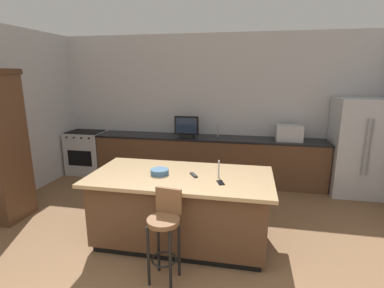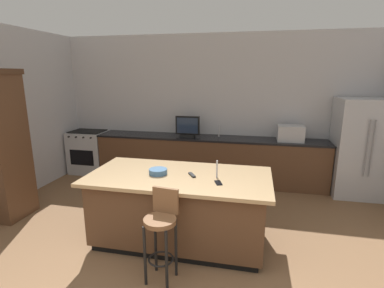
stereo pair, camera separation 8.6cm
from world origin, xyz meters
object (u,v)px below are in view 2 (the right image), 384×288
refrigerator (360,148)px  fruit_bowl (158,172)px  microwave (290,133)px  tv_remote (192,175)px  tv_monitor (188,127)px  range_oven (89,152)px  kitchen_island (179,208)px  cell_phone (218,183)px  bar_stool_center (162,227)px

refrigerator → fruit_bowl: 3.79m
microwave → tv_remote: microwave is taller
microwave → tv_monitor: tv_monitor is taller
range_oven → kitchen_island: bearing=-40.5°
range_oven → fruit_bowl: (2.43, -2.34, 0.49)m
range_oven → cell_phone: bearing=-37.7°
tv_monitor → fruit_bowl: tv_monitor is taller
kitchen_island → microwave: 2.86m
kitchen_island → tv_monitor: size_ratio=4.70×
microwave → cell_phone: (-1.05, -2.49, -0.15)m
range_oven → tv_remote: size_ratio=5.59×
bar_stool_center → fruit_bowl: size_ratio=4.33×
range_oven → fruit_bowl: size_ratio=4.10×
bar_stool_center → range_oven: bearing=138.8°
kitchen_island → fruit_bowl: 0.56m
microwave → fruit_bowl: size_ratio=2.07×
refrigerator → fruit_bowl: refrigerator is taller
microwave → tv_monitor: bearing=-178.5°
tv_monitor → bar_stool_center: 3.08m
tv_monitor → kitchen_island: bearing=-79.6°
kitchen_island → refrigerator: size_ratio=1.30×
refrigerator → cell_phone: 3.30m
refrigerator → tv_monitor: (-3.19, 0.04, 0.24)m
fruit_bowl → cell_phone: 0.81m
kitchen_island → fruit_bowl: bearing=-173.8°
microwave → tv_monitor: size_ratio=0.98×
range_oven → tv_remote: 3.71m
cell_phone → tv_monitor: bearing=91.3°
refrigerator → tv_monitor: size_ratio=3.61×
kitchen_island → cell_phone: bearing=-19.3°
tv_monitor → range_oven: bearing=178.7°
microwave → cell_phone: 2.71m
kitchen_island → range_oven: (-2.70, 2.31, -0.00)m
refrigerator → tv_remote: (-2.61, -2.21, 0.06)m
bar_stool_center → cell_phone: bar_stool_center is taller
tv_monitor → cell_phone: bearing=-69.0°
refrigerator → cell_phone: (-2.26, -2.40, 0.05)m
bar_stool_center → tv_remote: bar_stool_center is taller
refrigerator → bar_stool_center: size_ratio=1.76×
refrigerator → tv_remote: size_ratio=10.38×
tv_monitor → tv_remote: size_ratio=2.87×
microwave → bar_stool_center: bearing=-117.2°
cell_phone → tv_remote: bearing=132.6°
cell_phone → tv_remote: size_ratio=0.88×
kitchen_island → cell_phone: (0.52, -0.18, 0.46)m
range_oven → cell_phone: size_ratio=6.33×
fruit_bowl → tv_remote: (0.43, 0.03, -0.02)m
bar_stool_center → cell_phone: size_ratio=6.68×
refrigerator → tv_remote: 3.42m
cell_phone → tv_remote: 0.40m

